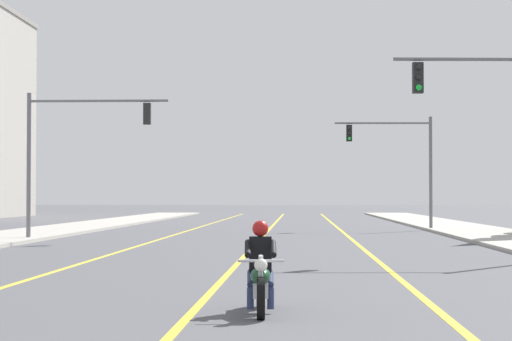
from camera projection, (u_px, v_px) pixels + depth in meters
lane_stripe_center at (268, 231)px, 51.36m from camera, size 0.16×100.00×0.01m
lane_stripe_left at (188, 231)px, 51.56m from camera, size 0.16×100.00×0.01m
lane_stripe_right at (342, 231)px, 51.18m from camera, size 0.16×100.00×0.01m
sidewalk_kerb_right at (488, 234)px, 45.88m from camera, size 4.40×110.00×0.14m
sidewalk_kerb_left at (37, 233)px, 46.88m from camera, size 4.40×110.00×0.14m
motorcycle_with_rider at (260, 276)px, 15.23m from camera, size 0.70×2.19×1.46m
traffic_signal_near_right at (509, 119)px, 27.99m from camera, size 4.83×0.58×6.20m
traffic_signal_near_left at (70, 141)px, 40.27m from camera, size 5.97×0.37×6.20m
traffic_signal_mid_right at (403, 155)px, 52.37m from camera, size 5.31×0.54×6.20m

